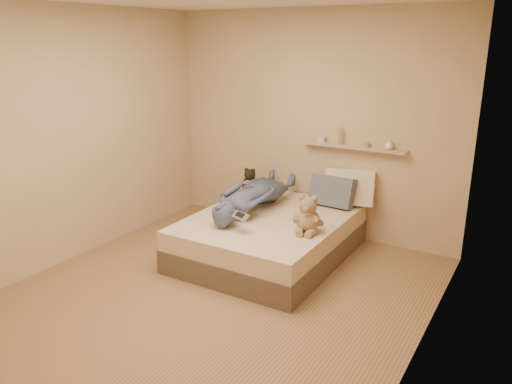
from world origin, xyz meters
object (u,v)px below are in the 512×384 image
Objects in this scene: teddy_bear at (308,217)px; wall_shelf at (353,147)px; game_console at (240,216)px; pillow_grey at (332,191)px; pillow_cream at (349,188)px; dark_plush at (250,182)px; person at (253,194)px; bed at (269,237)px.

wall_shelf is (0.02, 1.10, 0.49)m from teddy_bear.
game_console is at bearing -111.77° from wall_shelf.
wall_shelf is (0.13, 0.22, 0.48)m from pillow_grey.
teddy_bear is 0.70× the size of pillow_cream.
teddy_bear reaches higher than game_console.
teddy_bear is at bearing -35.36° from dark_plush.
game_console is at bearing 109.08° from person.
bed is at bearing 87.29° from game_console.
teddy_bear is 0.32× the size of wall_shelf.
wall_shelf reaches higher than teddy_bear.
person is at bearing -55.83° from dark_plush.
person is (-0.85, -0.71, -0.02)m from pillow_cream.
bed is 1.58× the size of wall_shelf.
pillow_grey reaches higher than person.
game_console reaches higher than bed.
pillow_cream is (0.59, 1.36, 0.03)m from game_console.
game_console is 1.30m from pillow_grey.
bed is 4.90× the size of teddy_bear.
wall_shelf is at bearing 58.82° from bed.
game_console is at bearing -113.39° from pillow_cream.
pillow_grey is (-0.12, 0.88, 0.01)m from teddy_bear.
pillow_cream is at bearing -80.14° from wall_shelf.
pillow_cream reaches higher than teddy_bear.
wall_shelf is at bearing 68.23° from game_console.
wall_shelf is at bearing 99.86° from pillow_cream.
teddy_bear reaches higher than dark_plush.
dark_plush reaches higher than bed.
person is (-0.28, 0.12, 0.40)m from bed.
wall_shelf is at bearing 58.41° from pillow_grey.
bed is 1.29× the size of person.
pillow_cream reaches higher than dark_plush.
wall_shelf is (1.18, 0.28, 0.51)m from dark_plush.
bed is 0.96m from dark_plush.
game_console is 0.42× the size of pillow_grey.
pillow_grey is at bearing 97.50° from teddy_bear.
bed is 1.38m from wall_shelf.
pillow_grey is at bearing 3.25° from dark_plush.
dark_plush is (-0.63, 0.63, 0.36)m from bed.
dark_plush is at bearing -58.40° from person.
teddy_bear is 0.87m from person.
pillow_cream is (1.19, 0.20, 0.06)m from dark_plush.
person is at bearing -136.52° from wall_shelf.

